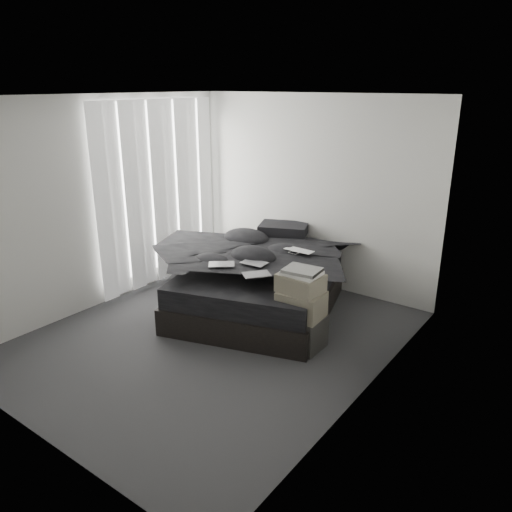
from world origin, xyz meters
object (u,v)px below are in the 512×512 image
Objects in this scene: side_stand at (190,261)px; box_lower at (300,331)px; laptop at (297,246)px; bed at (262,295)px.

box_lower is at bearing -16.66° from side_stand.
laptop is 0.76× the size of box_lower.
bed is 3.69× the size of side_stand.
laptop is 0.59× the size of side_stand.
laptop reaches higher than box_lower.
laptop is at bearing 7.50° from bed.
bed is 1.10m from box_lower.
laptop is at bearing 125.17° from box_lower.
bed is at bearing 147.76° from box_lower.
side_stand is at bearing -176.01° from laptop.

